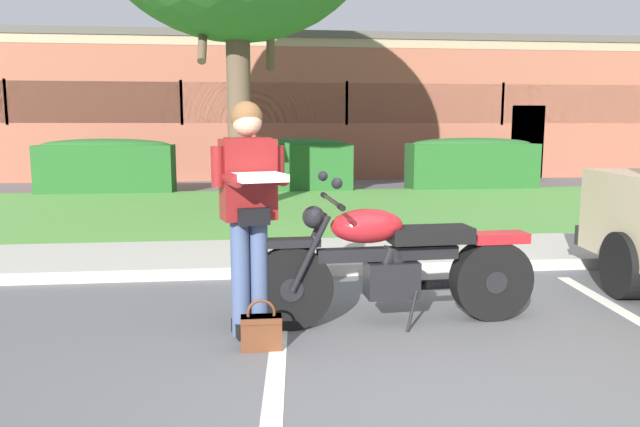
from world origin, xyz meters
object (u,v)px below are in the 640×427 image
hedge_center_right (471,163)px  motorcycle (405,263)px  hedge_left (107,165)px  handbag (261,329)px  rider_person (249,200)px  brick_building (329,110)px  hedge_center_left (295,164)px

hedge_center_right → motorcycle: bearing=-113.2°
motorcycle → hedge_left: hedge_left is taller
motorcycle → handbag: bearing=-158.3°
rider_person → brick_building: size_ratio=0.06×
handbag → hedge_center_left: hedge_center_left is taller
hedge_left → brick_building: bearing=49.7°
hedge_center_left → hedge_center_right: bearing=-0.0°
rider_person → hedge_center_left: size_ratio=0.66×
hedge_left → hedge_center_left: bearing=0.0°
motorcycle → brick_building: bearing=84.9°
hedge_center_right → brick_building: size_ratio=0.11×
hedge_center_left → hedge_center_right: 4.23m
rider_person → brick_building: brick_building is taller
rider_person → hedge_left: size_ratio=0.58×
hedge_center_left → motorcycle: bearing=-88.8°
handbag → hedge_center_left: 9.92m
motorcycle → brick_building: brick_building is taller
handbag → hedge_left: bearing=108.5°
rider_person → hedge_center_right: 10.88m
handbag → brick_building: size_ratio=0.01×
motorcycle → brick_building: size_ratio=0.08×
rider_person → hedge_center_right: bearing=61.3°
motorcycle → brick_building: (1.46, 16.36, 1.57)m
hedge_left → hedge_center_right: same height
hedge_left → hedge_center_right: 8.45m
motorcycle → handbag: motorcycle is taller
rider_person → hedge_center_right: rider_person is taller
brick_building → rider_person: bearing=-99.1°
hedge_center_right → handbag: bearing=-117.6°
handbag → hedge_center_right: (5.15, 9.86, 0.51)m
rider_person → brick_building: (2.65, 16.49, 1.04)m
motorcycle → hedge_center_left: bearing=91.2°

